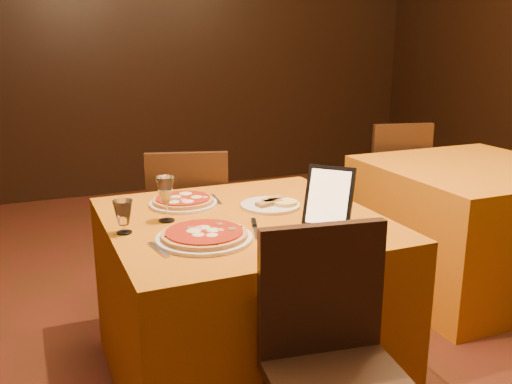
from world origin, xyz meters
name	(u,v)px	position (x,y,z in m)	size (l,w,h in m)	color
floor	(288,383)	(0.00, 0.00, -0.01)	(6.00, 7.00, 0.01)	#5E2D19
wall_back	(125,45)	(0.00, 3.50, 1.40)	(6.00, 0.01, 2.80)	black
main_table	(244,300)	(-0.16, 0.12, 0.38)	(1.10, 1.10, 0.75)	#AF600B
side_table	(470,227)	(1.45, 0.51, 0.38)	(1.10, 1.10, 0.75)	orange
chair_main_far	(189,226)	(-0.16, 0.94, 0.46)	(0.46, 0.46, 0.91)	black
chair_side_far	(389,182)	(1.45, 1.34, 0.46)	(0.45, 0.45, 0.91)	black
pizza_near	(204,236)	(-0.39, -0.08, 0.77)	(0.36, 0.36, 0.03)	white
pizza_far	(183,202)	(-0.34, 0.39, 0.77)	(0.30, 0.30, 0.03)	white
cutlet_dish	(270,204)	(0.01, 0.21, 0.76)	(0.26, 0.26, 0.03)	white
wine_glass	(166,199)	(-0.47, 0.19, 0.84)	(0.08, 0.08, 0.19)	#EEF189
water_glass	(123,217)	(-0.65, 0.11, 0.81)	(0.06, 0.06, 0.13)	white
tablet	(329,197)	(0.11, -0.11, 0.87)	(0.19, 0.02, 0.24)	black
knife	(256,231)	(-0.18, -0.07, 0.75)	(0.20, 0.02, 0.01)	silver
fork_near	(159,250)	(-0.57, -0.12, 0.75)	(0.17, 0.02, 0.01)	#B3B4BA
fork_far	(216,200)	(-0.18, 0.41, 0.75)	(0.17, 0.02, 0.01)	#AAABB1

